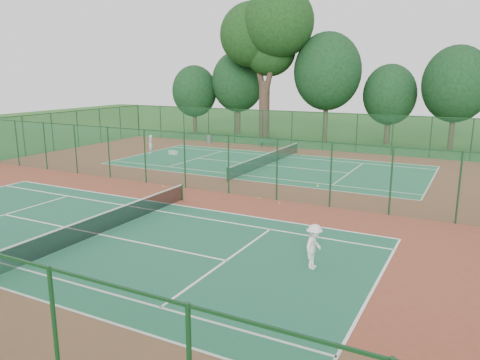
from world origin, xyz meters
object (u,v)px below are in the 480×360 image
bench (267,142)px  player_near (314,246)px  player_far (150,144)px  trash_bin (209,139)px  kit_bag (173,153)px  big_tree (267,33)px

bench → player_near: bearing=-77.7°
player_near → player_far: size_ratio=1.02×
trash_bin → bench: bearing=3.0°
player_far → kit_bag: bearing=84.4°
kit_bag → player_far: bearing=-149.2°
player_near → bench: 28.86m
player_near → bench: (-13.43, 25.54, -0.38)m
trash_bin → big_tree: 12.22m
player_near → big_tree: 35.07m
trash_bin → big_tree: (4.26, 4.61, 10.48)m
player_far → big_tree: 17.02m
trash_bin → player_far: bearing=-98.5°
player_near → player_far: 27.12m
trash_bin → bench: (6.32, 0.33, 0.04)m
player_far → kit_bag: size_ratio=1.85×
player_far → trash_bin: bearing=152.0°
big_tree → trash_bin: bearing=-132.7°
player_far → bench: size_ratio=1.08×
player_near → kit_bag: player_near is taller
kit_bag → bench: bearing=71.9°
kit_bag → big_tree: 16.52m
player_near → bench: bearing=30.9°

